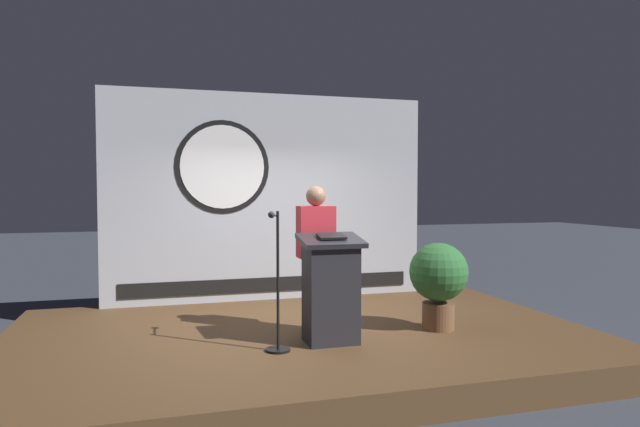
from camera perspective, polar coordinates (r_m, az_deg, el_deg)
The scene contains 7 objects.
ground_plane at distance 6.35m, azimuth -1.93°, elevation -14.69°, with size 40.00×40.00×0.00m, color #383D47.
stage_platform at distance 6.31m, azimuth -1.93°, elevation -13.39°, with size 6.40×4.00×0.30m, color brown.
banner_display at distance 7.86m, azimuth -5.43°, elevation 1.71°, with size 4.59×0.12×2.93m.
podium at distance 5.69m, azimuth 1.13°, elevation -7.85°, with size 0.64×0.50×1.13m.
speaker_person at distance 6.10m, azimuth -0.43°, elevation -4.59°, with size 0.40×0.26×1.62m.
microphone_stand at distance 5.47m, azimuth -4.48°, elevation -9.21°, with size 0.24×0.47×1.37m.
potted_plant at distance 6.35m, azimuth 12.22°, elevation -6.49°, with size 0.66×0.66×0.98m.
Camera 1 is at (-1.48, -5.88, 1.89)m, focal length 30.79 mm.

